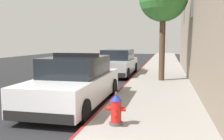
{
  "coord_description": "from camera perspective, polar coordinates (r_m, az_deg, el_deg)",
  "views": [
    {
      "loc": [
        1.75,
        -2.42,
        2.04
      ],
      "look_at": [
        -0.23,
        6.51,
        1.0
      ],
      "focal_mm": 40.06,
      "sensor_mm": 36.0,
      "label": 1
    }
  ],
  "objects": [
    {
      "name": "curb_painted_edge",
      "position": [
        12.7,
        4.26,
        -2.42
      ],
      "size": [
        0.08,
        60.0,
        0.16
      ],
      "primitive_type": "cube",
      "color": "maroon",
      "rests_on": "ground"
    },
    {
      "name": "sidewalk_pavement",
      "position": [
        12.58,
        10.85,
        -2.6
      ],
      "size": [
        2.83,
        60.0,
        0.16
      ],
      "primitive_type": "cube",
      "color": "gray",
      "rests_on": "ground"
    },
    {
      "name": "police_cruiser",
      "position": [
        8.1,
        -8.33,
        -2.79
      ],
      "size": [
        1.94,
        4.84,
        1.68
      ],
      "color": "white",
      "rests_on": "ground"
    },
    {
      "name": "ground_plane",
      "position": [
        14.1,
        -14.36,
        -2.44
      ],
      "size": [
        28.15,
        60.0,
        0.2
      ],
      "primitive_type": "cube",
      "color": "#232326"
    },
    {
      "name": "fire_hydrant",
      "position": [
        5.72,
        0.93,
        -9.06
      ],
      "size": [
        0.44,
        0.4,
        0.76
      ],
      "color": "#4C4C51",
      "rests_on": "sidewalk_pavement"
    },
    {
      "name": "parked_car_silver_ahead",
      "position": [
        15.27,
        1.3,
        1.6
      ],
      "size": [
        1.94,
        4.84,
        1.56
      ],
      "color": "#B2B5BA",
      "rests_on": "ground"
    }
  ]
}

